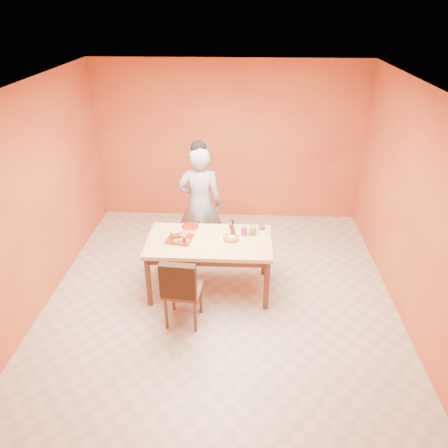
{
  "coord_description": "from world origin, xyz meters",
  "views": [
    {
      "loc": [
        0.27,
        -4.62,
        3.54
      ],
      "look_at": [
        0.03,
        0.3,
        0.96
      ],
      "focal_mm": 35.0,
      "sensor_mm": 36.0,
      "label": 1
    }
  ],
  "objects_px": {
    "dining_table": "(209,246)",
    "checker_tin": "(261,227)",
    "sponge_cake": "(231,239)",
    "red_dinner_plate": "(190,226)",
    "egg_ornament": "(252,230)",
    "pastry_platter": "(180,239)",
    "magenta_glass": "(244,231)",
    "person": "(200,204)",
    "dining_chair": "(183,289)"
  },
  "relations": [
    {
      "from": "dining_table",
      "to": "dining_chair",
      "type": "bearing_deg",
      "value": -110.75
    },
    {
      "from": "dining_chair",
      "to": "egg_ornament",
      "type": "xyz_separation_m",
      "value": [
        0.82,
        0.86,
        0.34
      ]
    },
    {
      "from": "dining_table",
      "to": "person",
      "type": "relative_size",
      "value": 0.92
    },
    {
      "from": "person",
      "to": "sponge_cake",
      "type": "height_order",
      "value": "person"
    },
    {
      "from": "checker_tin",
      "to": "dining_table",
      "type": "bearing_deg",
      "value": -152.76
    },
    {
      "from": "person",
      "to": "egg_ornament",
      "type": "relative_size",
      "value": 13.14
    },
    {
      "from": "magenta_glass",
      "to": "egg_ornament",
      "type": "bearing_deg",
      "value": 0.85
    },
    {
      "from": "red_dinner_plate",
      "to": "egg_ornament",
      "type": "relative_size",
      "value": 1.75
    },
    {
      "from": "dining_table",
      "to": "dining_chair",
      "type": "relative_size",
      "value": 1.7
    },
    {
      "from": "dining_table",
      "to": "pastry_platter",
      "type": "distance_m",
      "value": 0.39
    },
    {
      "from": "dining_chair",
      "to": "person",
      "type": "height_order",
      "value": "person"
    },
    {
      "from": "dining_table",
      "to": "egg_ornament",
      "type": "relative_size",
      "value": 12.11
    },
    {
      "from": "dining_table",
      "to": "checker_tin",
      "type": "relative_size",
      "value": 16.55
    },
    {
      "from": "dining_chair",
      "to": "sponge_cake",
      "type": "bearing_deg",
      "value": 56.42
    },
    {
      "from": "dining_table",
      "to": "red_dinner_plate",
      "type": "bearing_deg",
      "value": 129.17
    },
    {
      "from": "pastry_platter",
      "to": "red_dinner_plate",
      "type": "height_order",
      "value": "pastry_platter"
    },
    {
      "from": "red_dinner_plate",
      "to": "sponge_cake",
      "type": "distance_m",
      "value": 0.67
    },
    {
      "from": "pastry_platter",
      "to": "person",
      "type": "bearing_deg",
      "value": 77.94
    },
    {
      "from": "red_dinner_plate",
      "to": "checker_tin",
      "type": "height_order",
      "value": "checker_tin"
    },
    {
      "from": "dining_table",
      "to": "egg_ornament",
      "type": "bearing_deg",
      "value": 16.66
    },
    {
      "from": "person",
      "to": "pastry_platter",
      "type": "xyz_separation_m",
      "value": [
        -0.18,
        -0.85,
        -0.1
      ]
    },
    {
      "from": "dining_chair",
      "to": "egg_ornament",
      "type": "relative_size",
      "value": 7.12
    },
    {
      "from": "person",
      "to": "egg_ornament",
      "type": "bearing_deg",
      "value": 135.66
    },
    {
      "from": "sponge_cake",
      "to": "magenta_glass",
      "type": "distance_m",
      "value": 0.24
    },
    {
      "from": "person",
      "to": "sponge_cake",
      "type": "xyz_separation_m",
      "value": [
        0.48,
        -0.86,
        -0.07
      ]
    },
    {
      "from": "person",
      "to": "sponge_cake",
      "type": "bearing_deg",
      "value": 117.01
    },
    {
      "from": "checker_tin",
      "to": "magenta_glass",
      "type": "bearing_deg",
      "value": -141.67
    },
    {
      "from": "dining_table",
      "to": "sponge_cake",
      "type": "bearing_deg",
      "value": -2.13
    },
    {
      "from": "pastry_platter",
      "to": "red_dinner_plate",
      "type": "xyz_separation_m",
      "value": [
        0.09,
        0.35,
        -0.0
      ]
    },
    {
      "from": "magenta_glass",
      "to": "dining_chair",
      "type": "bearing_deg",
      "value": -129.6
    },
    {
      "from": "pastry_platter",
      "to": "magenta_glass",
      "type": "distance_m",
      "value": 0.84
    },
    {
      "from": "dining_chair",
      "to": "pastry_platter",
      "type": "xyz_separation_m",
      "value": [
        -0.12,
        0.69,
        0.28
      ]
    },
    {
      "from": "red_dinner_plate",
      "to": "person",
      "type": "bearing_deg",
      "value": 80.03
    },
    {
      "from": "sponge_cake",
      "to": "red_dinner_plate",
      "type": "bearing_deg",
      "value": 147.57
    },
    {
      "from": "pastry_platter",
      "to": "magenta_glass",
      "type": "bearing_deg",
      "value": 11.52
    },
    {
      "from": "sponge_cake",
      "to": "magenta_glass",
      "type": "height_order",
      "value": "magenta_glass"
    },
    {
      "from": "checker_tin",
      "to": "pastry_platter",
      "type": "bearing_deg",
      "value": -161.55
    },
    {
      "from": "egg_ornament",
      "to": "checker_tin",
      "type": "distance_m",
      "value": 0.23
    },
    {
      "from": "egg_ornament",
      "to": "magenta_glass",
      "type": "bearing_deg",
      "value": -164.33
    },
    {
      "from": "dining_table",
      "to": "magenta_glass",
      "type": "xyz_separation_m",
      "value": [
        0.45,
        0.16,
        0.15
      ]
    },
    {
      "from": "dining_table",
      "to": "egg_ornament",
      "type": "xyz_separation_m",
      "value": [
        0.56,
        0.17,
        0.16
      ]
    },
    {
      "from": "dining_chair",
      "to": "dining_table",
      "type": "bearing_deg",
      "value": 74.33
    },
    {
      "from": "pastry_platter",
      "to": "dining_table",
      "type": "bearing_deg",
      "value": 0.54
    },
    {
      "from": "pastry_platter",
      "to": "dining_chair",
      "type": "bearing_deg",
      "value": -80.24
    },
    {
      "from": "red_dinner_plate",
      "to": "checker_tin",
      "type": "xyz_separation_m",
      "value": [
        0.97,
        0.0,
        0.01
      ]
    },
    {
      "from": "red_dinner_plate",
      "to": "magenta_glass",
      "type": "height_order",
      "value": "magenta_glass"
    },
    {
      "from": "dining_table",
      "to": "sponge_cake",
      "type": "xyz_separation_m",
      "value": [
        0.28,
        -0.01,
        0.13
      ]
    },
    {
      "from": "pastry_platter",
      "to": "egg_ornament",
      "type": "height_order",
      "value": "egg_ornament"
    },
    {
      "from": "person",
      "to": "checker_tin",
      "type": "distance_m",
      "value": 1.01
    },
    {
      "from": "red_dinner_plate",
      "to": "sponge_cake",
      "type": "relative_size",
      "value": 1.11
    }
  ]
}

